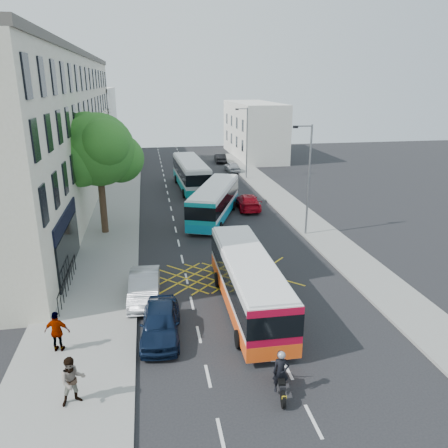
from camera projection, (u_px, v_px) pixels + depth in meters
name	position (u px, v px, depth m)	size (l,w,h in m)	color
ground	(267.00, 328.00, 20.44)	(120.00, 120.00, 0.00)	black
pavement_left	(106.00, 233.00, 33.04)	(5.00, 70.00, 0.15)	gray
pavement_right	(307.00, 221.00, 35.69)	(3.00, 70.00, 0.15)	gray
terrace_main	(44.00, 131.00, 38.93)	(8.30, 45.00, 13.50)	beige
terrace_far	(87.00, 121.00, 68.02)	(8.00, 20.00, 10.00)	silver
building_right	(253.00, 130.00, 65.92)	(6.00, 18.00, 8.00)	silver
street_tree	(98.00, 151.00, 31.07)	(6.30, 5.70, 8.80)	#382619
lamp_near	(308.00, 175.00, 31.25)	(1.45, 0.15, 8.00)	slate
lamp_far	(246.00, 140.00, 49.96)	(1.45, 0.15, 8.00)	slate
railings	(67.00, 281.00, 23.57)	(0.08, 5.60, 1.14)	black
bus_near	(248.00, 282.00, 21.76)	(2.58, 10.00, 2.80)	silver
bus_mid	(214.00, 201.00, 36.21)	(5.79, 10.24, 2.83)	silver
bus_far	(191.00, 174.00, 46.33)	(3.10, 11.17, 3.11)	silver
motorbike	(281.00, 374.00, 15.89)	(0.69, 2.04, 1.82)	black
parked_car_blue	(160.00, 322.00, 19.52)	(1.72, 4.27, 1.46)	black
parked_car_silver	(144.00, 287.00, 22.88)	(1.53, 4.38, 1.44)	#9B9DA2
red_hatchback	(248.00, 202.00, 39.24)	(1.89, 4.65, 1.35)	#B30716
distant_car_grey	(193.00, 162.00, 58.39)	(2.39, 5.19, 1.44)	#393B40
distant_car_silver	(232.00, 167.00, 55.37)	(1.53, 3.81, 1.30)	#9FA1A6
distant_car_dark	(220.00, 158.00, 61.79)	(1.37, 3.94, 1.30)	black
pedestrian_near	(73.00, 381.00, 15.20)	(0.89, 0.70, 1.84)	gray
pedestrian_far	(57.00, 332.00, 18.21)	(1.06, 0.44, 1.82)	gray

